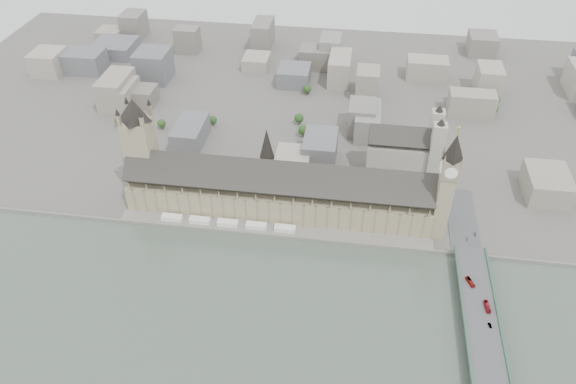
# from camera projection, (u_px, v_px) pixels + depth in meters

# --- Properties ---
(ground) EXTENTS (900.00, 900.00, 0.00)m
(ground) POSITION_uv_depth(u_px,v_px,m) (275.00, 225.00, 487.52)
(ground) COLOR #595651
(ground) RESTS_ON ground
(embankment_wall) EXTENTS (600.00, 1.50, 3.00)m
(embankment_wall) POSITION_uv_depth(u_px,v_px,m) (272.00, 236.00, 474.91)
(embankment_wall) COLOR slate
(embankment_wall) RESTS_ON ground
(river_terrace) EXTENTS (270.00, 15.00, 2.00)m
(river_terrace) POSITION_uv_depth(u_px,v_px,m) (273.00, 230.00, 481.06)
(river_terrace) COLOR slate
(river_terrace) RESTS_ON ground
(terrace_tents) EXTENTS (118.00, 7.00, 4.00)m
(terrace_tents) POSITION_uv_depth(u_px,v_px,m) (228.00, 223.00, 484.11)
(terrace_tents) COLOR white
(terrace_tents) RESTS_ON river_terrace
(palace_of_westminster) EXTENTS (265.00, 40.73, 55.44)m
(palace_of_westminster) POSITION_uv_depth(u_px,v_px,m) (278.00, 191.00, 488.89)
(palace_of_westminster) COLOR gray
(palace_of_westminster) RESTS_ON ground
(elizabeth_tower) EXTENTS (17.00, 17.00, 107.50)m
(elizabeth_tower) POSITION_uv_depth(u_px,v_px,m) (448.00, 180.00, 442.40)
(elizabeth_tower) COLOR gray
(elizabeth_tower) RESTS_ON ground
(victoria_tower) EXTENTS (30.00, 30.00, 100.00)m
(victoria_tower) POSITION_uv_depth(u_px,v_px,m) (140.00, 145.00, 487.53)
(victoria_tower) COLOR gray
(victoria_tower) RESTS_ON ground
(central_tower) EXTENTS (13.00, 13.00, 48.00)m
(central_tower) POSITION_uv_depth(u_px,v_px,m) (267.00, 153.00, 473.23)
(central_tower) COLOR #85755C
(central_tower) RESTS_ON ground
(westminster_bridge) EXTENTS (25.00, 325.00, 10.25)m
(westminster_bridge) POSITION_uv_depth(u_px,v_px,m) (480.00, 323.00, 397.89)
(westminster_bridge) COLOR #474749
(westminster_bridge) RESTS_ON ground
(bridge_parapets) EXTENTS (25.00, 235.00, 1.15)m
(bridge_parapets) POSITION_uv_depth(u_px,v_px,m) (490.00, 372.00, 359.69)
(bridge_parapets) COLOR #325C45
(bridge_parapets) RESTS_ON westminster_bridge
(westminster_abbey) EXTENTS (68.00, 36.00, 64.00)m
(westminster_abbey) POSITION_uv_depth(u_px,v_px,m) (405.00, 151.00, 533.61)
(westminster_abbey) COLOR #A29E92
(westminster_abbey) RESTS_ON ground
(city_skyline_inland) EXTENTS (720.00, 360.00, 38.00)m
(city_skyline_inland) POSITION_uv_depth(u_px,v_px,m) (308.00, 78.00, 666.79)
(city_skyline_inland) COLOR gray
(city_skyline_inland) RESTS_ON ground
(park_trees) EXTENTS (110.00, 30.00, 15.00)m
(park_trees) POSITION_uv_depth(u_px,v_px,m) (274.00, 177.00, 530.80)
(park_trees) COLOR #1C4017
(park_trees) RESTS_ON ground
(red_bus_north) EXTENTS (6.28, 10.58, 2.91)m
(red_bus_north) POSITION_uv_depth(u_px,v_px,m) (470.00, 282.00, 419.72)
(red_bus_north) COLOR maroon
(red_bus_north) RESTS_ON westminster_bridge
(red_bus_south) EXTENTS (3.76, 11.44, 3.13)m
(red_bus_south) POSITION_uv_depth(u_px,v_px,m) (487.00, 307.00, 400.80)
(red_bus_south) COLOR maroon
(red_bus_south) RESTS_ON westminster_bridge
(car_silver) EXTENTS (2.50, 4.54, 1.42)m
(car_silver) POSITION_uv_depth(u_px,v_px,m) (490.00, 325.00, 388.71)
(car_silver) COLOR gray
(car_silver) RESTS_ON westminster_bridge
(car_approach) EXTENTS (2.71, 4.96, 1.36)m
(car_approach) POSITION_uv_depth(u_px,v_px,m) (475.00, 235.00, 462.13)
(car_approach) COLOR gray
(car_approach) RESTS_ON westminster_bridge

